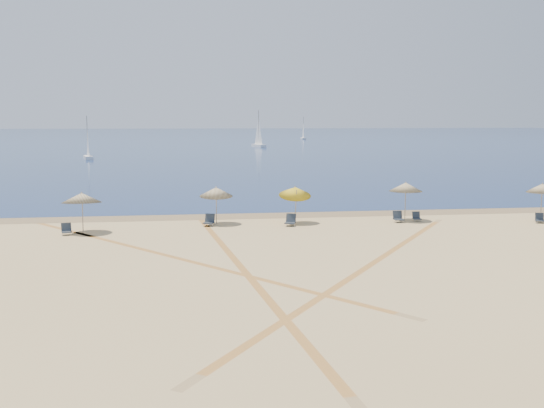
{
  "coord_description": "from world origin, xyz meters",
  "views": [
    {
      "loc": [
        -5.17,
        -17.88,
        6.45
      ],
      "look_at": [
        0.0,
        20.0,
        1.3
      ],
      "focal_mm": 41.71,
      "sensor_mm": 36.0,
      "label": 1
    }
  ],
  "objects": [
    {
      "name": "ground",
      "position": [
        0.0,
        0.0,
        0.0
      ],
      "size": [
        160.0,
        160.0,
        0.0
      ],
      "primitive_type": "plane",
      "color": "tan",
      "rests_on": "ground"
    },
    {
      "name": "ocean",
      "position": [
        0.0,
        225.0,
        0.01
      ],
      "size": [
        500.0,
        500.0,
        0.0
      ],
      "primitive_type": "plane",
      "color": "#0C2151",
      "rests_on": "ground"
    },
    {
      "name": "sailboat_0",
      "position": [
        -20.95,
        88.13,
        2.11
      ],
      "size": [
        2.25,
        4.83,
        6.97
      ],
      "rotation": [
        0.0,
        0.0,
        0.23
      ],
      "color": "white",
      "rests_on": "ocean"
    },
    {
      "name": "chair_5",
      "position": [
        8.04,
        20.03,
        0.31
      ],
      "size": [
        0.6,
        0.69,
        0.7
      ],
      "rotation": [
        0.0,
        0.0,
        -0.03
      ],
      "color": "#1D242E",
      "rests_on": "ground"
    },
    {
      "name": "umbrella_1",
      "position": [
        -11.09,
        18.88,
        2.01
      ],
      "size": [
        2.26,
        2.29,
        2.36
      ],
      "color": "gray",
      "rests_on": "ground"
    },
    {
      "name": "tire_tracks",
      "position": [
        -2.19,
        10.06,
        0.0
      ],
      "size": [
        49.01,
        43.85,
        0.0
      ],
      "color": "tan",
      "rests_on": "ground"
    },
    {
      "name": "umbrella_2",
      "position": [
        -3.36,
        20.87,
        2.01
      ],
      "size": [
        2.05,
        2.09,
        2.38
      ],
      "color": "gray",
      "rests_on": "ground"
    },
    {
      "name": "chair_7",
      "position": [
        16.73,
        18.54,
        0.27
      ],
      "size": [
        0.71,
        0.75,
        0.61
      ],
      "rotation": [
        0.0,
        0.0,
        -0.43
      ],
      "color": "#1D242E",
      "rests_on": "ground"
    },
    {
      "name": "sailboat_2",
      "position": [
        32.45,
        183.42,
        2.19
      ],
      "size": [
        1.51,
        4.93,
        7.25
      ],
      "rotation": [
        0.0,
        0.0,
        -0.06
      ],
      "color": "white",
      "rests_on": "ocean"
    },
    {
      "name": "chair_2",
      "position": [
        -11.9,
        18.3,
        0.29
      ],
      "size": [
        0.68,
        0.75,
        0.65
      ],
      "rotation": [
        0.0,
        0.0,
        0.26
      ],
      "color": "#1D242E",
      "rests_on": "ground"
    },
    {
      "name": "chair_6",
      "position": [
        9.36,
        20.29,
        0.26
      ],
      "size": [
        0.52,
        0.6,
        0.59
      ],
      "rotation": [
        0.0,
        0.0,
        -0.06
      ],
      "color": "#1D242E",
      "rests_on": "ground"
    },
    {
      "name": "wet_sand",
      "position": [
        0.0,
        24.0,
        0.0
      ],
      "size": [
        500.0,
        500.0,
        0.0
      ],
      "primitive_type": "plane",
      "color": "olive",
      "rests_on": "ground"
    },
    {
      "name": "umbrella_3",
      "position": [
        1.52,
        20.49,
        2.0
      ],
      "size": [
        2.0,
        2.08,
        2.54
      ],
      "color": "gray",
      "rests_on": "ground"
    },
    {
      "name": "umbrella_5",
      "position": [
        17.08,
        19.02,
        2.14
      ],
      "size": [
        1.94,
        1.94,
        2.48
      ],
      "color": "gray",
      "rests_on": "ground"
    },
    {
      "name": "sailboat_1",
      "position": [
        11.68,
        128.77,
        2.55
      ],
      "size": [
        2.96,
        5.85,
        8.44
      ],
      "rotation": [
        0.0,
        0.0,
        0.28
      ],
      "color": "white",
      "rests_on": "ocean"
    },
    {
      "name": "umbrella_4",
      "position": [
        8.7,
        20.62,
        2.16
      ],
      "size": [
        2.12,
        2.12,
        2.5
      ],
      "color": "gray",
      "rests_on": "ground"
    },
    {
      "name": "chair_3",
      "position": [
        -3.83,
        20.25,
        0.32
      ],
      "size": [
        0.79,
        0.86,
        0.72
      ],
      "rotation": [
        0.0,
        0.0,
        -0.34
      ],
      "color": "#1D242E",
      "rests_on": "ground"
    },
    {
      "name": "chair_4",
      "position": [
        1.08,
        19.57,
        0.32
      ],
      "size": [
        0.81,
        0.88,
        0.73
      ],
      "rotation": [
        0.0,
        0.0,
        -0.37
      ],
      "color": "#1D242E",
      "rests_on": "ground"
    }
  ]
}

